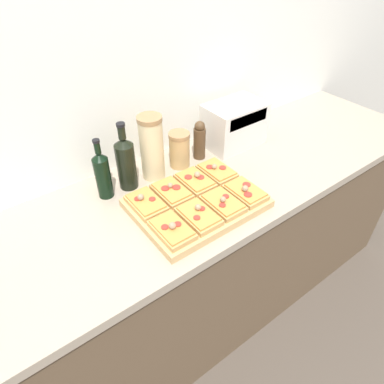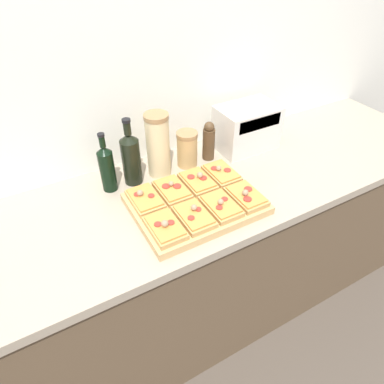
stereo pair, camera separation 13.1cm
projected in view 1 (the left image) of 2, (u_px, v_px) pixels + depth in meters
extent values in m
plane|color=#4C4238|center=(225.00, 358.00, 1.77)|extent=(12.00, 12.00, 0.00)
cube|color=silver|center=(135.00, 82.00, 1.41)|extent=(6.00, 0.06, 2.50)
cube|color=brown|center=(188.00, 265.00, 1.70)|extent=(2.60, 0.64, 0.86)
cube|color=gray|center=(187.00, 195.00, 1.41)|extent=(2.63, 0.67, 0.04)
cube|color=tan|center=(197.00, 203.00, 1.32)|extent=(0.48, 0.36, 0.03)
cube|color=tan|center=(146.00, 204.00, 1.28)|extent=(0.10, 0.16, 0.02)
cube|color=#D6843D|center=(146.00, 201.00, 1.27)|extent=(0.09, 0.15, 0.01)
cylinder|color=#AD2D23|center=(137.00, 199.00, 1.27)|extent=(0.02, 0.02, 0.00)
cylinder|color=#AD2D23|center=(152.00, 199.00, 1.27)|extent=(0.02, 0.02, 0.00)
sphere|color=#937A5B|center=(141.00, 197.00, 1.26)|extent=(0.02, 0.02, 0.02)
cube|color=tan|center=(172.00, 192.00, 1.33)|extent=(0.10, 0.16, 0.02)
cube|color=#D6843D|center=(171.00, 189.00, 1.32)|extent=(0.09, 0.15, 0.01)
cylinder|color=#AD2D23|center=(165.00, 188.00, 1.32)|extent=(0.03, 0.03, 0.00)
cylinder|color=#AD2D23|center=(176.00, 187.00, 1.32)|extent=(0.03, 0.03, 0.00)
sphere|color=#937A5B|center=(170.00, 185.00, 1.32)|extent=(0.02, 0.02, 0.02)
cube|color=tan|center=(195.00, 182.00, 1.38)|extent=(0.10, 0.16, 0.02)
cube|color=#D6843D|center=(195.00, 179.00, 1.37)|extent=(0.09, 0.15, 0.01)
cylinder|color=#AD2D23|center=(188.00, 177.00, 1.37)|extent=(0.03, 0.03, 0.00)
cylinder|color=#AD2D23|center=(200.00, 177.00, 1.37)|extent=(0.03, 0.03, 0.00)
sphere|color=#937A5B|center=(197.00, 175.00, 1.37)|extent=(0.03, 0.03, 0.03)
cube|color=tan|center=(217.00, 172.00, 1.44)|extent=(0.10, 0.16, 0.02)
cube|color=#D6843D|center=(217.00, 169.00, 1.43)|extent=(0.09, 0.15, 0.01)
cylinder|color=#AD2D23|center=(210.00, 167.00, 1.43)|extent=(0.03, 0.03, 0.00)
cylinder|color=#AD2D23|center=(223.00, 168.00, 1.43)|extent=(0.03, 0.03, 0.00)
sphere|color=#937A5B|center=(214.00, 166.00, 1.42)|extent=(0.02, 0.02, 0.02)
cube|color=tan|center=(172.00, 230.00, 1.17)|extent=(0.10, 0.16, 0.02)
cube|color=#D6843D|center=(172.00, 227.00, 1.16)|extent=(0.09, 0.15, 0.01)
cylinder|color=#AD2D23|center=(165.00, 227.00, 1.15)|extent=(0.03, 0.03, 0.00)
cylinder|color=#AD2D23|center=(178.00, 224.00, 1.16)|extent=(0.03, 0.03, 0.00)
sphere|color=#937A5B|center=(172.00, 226.00, 1.14)|extent=(0.03, 0.03, 0.03)
cube|color=tan|center=(199.00, 216.00, 1.22)|extent=(0.10, 0.16, 0.02)
cube|color=#D6843D|center=(199.00, 214.00, 1.21)|extent=(0.09, 0.15, 0.01)
cylinder|color=#AD2D23|center=(197.00, 218.00, 1.19)|extent=(0.02, 0.02, 0.00)
cylinder|color=#AD2D23|center=(202.00, 209.00, 1.23)|extent=(0.02, 0.02, 0.00)
sphere|color=#937A5B|center=(198.00, 207.00, 1.22)|extent=(0.02, 0.02, 0.02)
cube|color=tan|center=(223.00, 204.00, 1.28)|extent=(0.10, 0.16, 0.02)
cube|color=#D6843D|center=(223.00, 201.00, 1.27)|extent=(0.09, 0.15, 0.01)
cylinder|color=#AD2D23|center=(222.00, 205.00, 1.24)|extent=(0.02, 0.02, 0.00)
cylinder|color=#AD2D23|center=(226.00, 196.00, 1.28)|extent=(0.02, 0.02, 0.00)
sphere|color=#937A5B|center=(223.00, 199.00, 1.25)|extent=(0.02, 0.02, 0.02)
cube|color=tan|center=(245.00, 192.00, 1.33)|extent=(0.10, 0.16, 0.02)
cube|color=#D6843D|center=(246.00, 190.00, 1.32)|extent=(0.09, 0.15, 0.01)
cylinder|color=#AD2D23|center=(248.00, 195.00, 1.29)|extent=(0.03, 0.03, 0.00)
cylinder|color=#AD2D23|center=(247.00, 185.00, 1.33)|extent=(0.03, 0.03, 0.00)
sphere|color=#937A5B|center=(245.00, 188.00, 1.30)|extent=(0.02, 0.02, 0.02)
cylinder|color=black|center=(103.00, 178.00, 1.33)|extent=(0.06, 0.06, 0.17)
cone|color=black|center=(99.00, 156.00, 1.26)|extent=(0.06, 0.06, 0.03)
cylinder|color=black|center=(97.00, 148.00, 1.24)|extent=(0.02, 0.02, 0.05)
cylinder|color=black|center=(96.00, 141.00, 1.22)|extent=(0.03, 0.03, 0.01)
cylinder|color=black|center=(127.00, 166.00, 1.37)|extent=(0.08, 0.08, 0.20)
cone|color=black|center=(123.00, 142.00, 1.30)|extent=(0.08, 0.08, 0.03)
cylinder|color=black|center=(122.00, 132.00, 1.27)|extent=(0.03, 0.03, 0.05)
cylinder|color=black|center=(120.00, 125.00, 1.25)|extent=(0.03, 0.03, 0.01)
cylinder|color=beige|center=(152.00, 150.00, 1.40)|extent=(0.10, 0.10, 0.26)
cylinder|color=#937047|center=(149.00, 119.00, 1.32)|extent=(0.10, 0.10, 0.02)
cylinder|color=tan|center=(179.00, 151.00, 1.50)|extent=(0.09, 0.09, 0.15)
cylinder|color=#937047|center=(179.00, 135.00, 1.45)|extent=(0.09, 0.09, 0.02)
cylinder|color=#47331E|center=(199.00, 143.00, 1.56)|extent=(0.06, 0.06, 0.15)
sphere|color=#47331E|center=(200.00, 126.00, 1.50)|extent=(0.05, 0.05, 0.05)
cube|color=beige|center=(234.00, 125.00, 1.63)|extent=(0.28, 0.19, 0.21)
cube|color=black|center=(248.00, 119.00, 1.54)|extent=(0.22, 0.01, 0.06)
cube|color=black|center=(257.00, 114.00, 1.70)|extent=(0.02, 0.02, 0.02)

